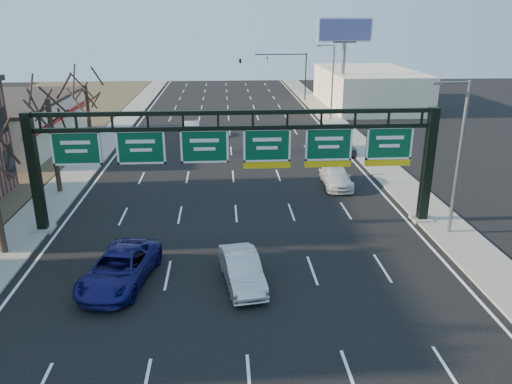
{
  "coord_description": "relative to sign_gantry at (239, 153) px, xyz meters",
  "views": [
    {
      "loc": [
        -0.73,
        -20.43,
        12.35
      ],
      "look_at": [
        0.99,
        5.14,
        3.2
      ],
      "focal_mm": 35.0,
      "sensor_mm": 36.0,
      "label": 1
    }
  ],
  "objects": [
    {
      "name": "ground",
      "position": [
        -0.16,
        -8.0,
        -4.63
      ],
      "size": [
        160.0,
        160.0,
        0.0
      ],
      "primitive_type": "plane",
      "color": "black",
      "rests_on": "ground"
    },
    {
      "name": "sidewalk_left",
      "position": [
        -12.96,
        12.0,
        -4.57
      ],
      "size": [
        3.0,
        120.0,
        0.12
      ],
      "primitive_type": "cube",
      "color": "gray",
      "rests_on": "ground"
    },
    {
      "name": "sidewalk_right",
      "position": [
        12.64,
        12.0,
        -4.57
      ],
      "size": [
        3.0,
        120.0,
        0.12
      ],
      "primitive_type": "cube",
      "color": "gray",
      "rests_on": "ground"
    },
    {
      "name": "lane_markings",
      "position": [
        -0.16,
        12.0,
        -4.62
      ],
      "size": [
        21.6,
        120.0,
        0.01
      ],
      "primitive_type": "cube",
      "color": "white",
      "rests_on": "ground"
    },
    {
      "name": "sign_gantry",
      "position": [
        0.0,
        0.0,
        0.0
      ],
      "size": [
        24.6,
        1.2,
        7.2
      ],
      "color": "black",
      "rests_on": "ground"
    },
    {
      "name": "cream_strip",
      "position": [
        -21.64,
        21.0,
        -2.27
      ],
      "size": [
        10.9,
        18.4,
        4.7
      ],
      "color": "beige",
      "rests_on": "ground"
    },
    {
      "name": "building_right_distant",
      "position": [
        19.84,
        42.0,
        -2.13
      ],
      "size": [
        12.0,
        20.0,
        5.0
      ],
      "primitive_type": "cube",
      "color": "beige",
      "rests_on": "ground"
    },
    {
      "name": "tree_mid",
      "position": [
        -12.96,
        7.0,
        3.23
      ],
      "size": [
        3.6,
        3.6,
        9.24
      ],
      "color": "black",
      "rests_on": "sidewalk_left"
    },
    {
      "name": "tree_far",
      "position": [
        -12.96,
        17.0,
        2.86
      ],
      "size": [
        3.6,
        3.6,
        8.86
      ],
      "color": "black",
      "rests_on": "sidewalk_left"
    },
    {
      "name": "streetlight_near",
      "position": [
        12.31,
        -2.0,
        0.45
      ],
      "size": [
        2.15,
        0.22,
        9.0
      ],
      "color": "slate",
      "rests_on": "sidewalk_right"
    },
    {
      "name": "streetlight_far",
      "position": [
        12.31,
        32.0,
        0.45
      ],
      "size": [
        2.15,
        0.22,
        9.0
      ],
      "color": "slate",
      "rests_on": "sidewalk_right"
    },
    {
      "name": "billboard_right",
      "position": [
        14.84,
        36.98,
        4.43
      ],
      "size": [
        7.0,
        0.5,
        12.0
      ],
      "color": "slate",
      "rests_on": "ground"
    },
    {
      "name": "traffic_signal_mast",
      "position": [
        5.53,
        47.0,
        0.87
      ],
      "size": [
        10.16,
        0.54,
        7.0
      ],
      "color": "black",
      "rests_on": "ground"
    },
    {
      "name": "car_blue_suv",
      "position": [
        -6.02,
        -6.66,
        -3.82
      ],
      "size": [
        3.76,
        6.22,
        1.62
      ],
      "primitive_type": "imported",
      "rotation": [
        0.0,
        0.0,
        -0.2
      ],
      "color": "navy",
      "rests_on": "ground"
    },
    {
      "name": "car_silver_sedan",
      "position": [
        -0.13,
        -7.12,
        -3.86
      ],
      "size": [
        2.31,
        4.84,
        1.53
      ],
      "primitive_type": "imported",
      "rotation": [
        0.0,
        0.0,
        0.15
      ],
      "color": "#B6B5BB",
      "rests_on": "ground"
    },
    {
      "name": "car_white_wagon",
      "position": [
        7.61,
        7.11,
        -3.92
      ],
      "size": [
        2.16,
        4.97,
        1.42
      ],
      "primitive_type": "imported",
      "rotation": [
        0.0,
        0.0,
        -0.03
      ],
      "color": "silver",
      "rests_on": "ground"
    },
    {
      "name": "car_grey_far",
      "position": [
        10.27,
        16.65,
        -3.88
      ],
      "size": [
        2.18,
        4.53,
        1.49
      ],
      "primitive_type": "imported",
      "rotation": [
        0.0,
        0.0,
        0.1
      ],
      "color": "#414446",
      "rests_on": "ground"
    },
    {
      "name": "car_silver_distant",
      "position": [
        -4.23,
        24.19,
        -3.86
      ],
      "size": [
        2.08,
        4.84,
        1.55
      ],
      "primitive_type": "imported",
      "rotation": [
        0.0,
        0.0,
        0.1
      ],
      "color": "silver",
      "rests_on": "ground"
    }
  ]
}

